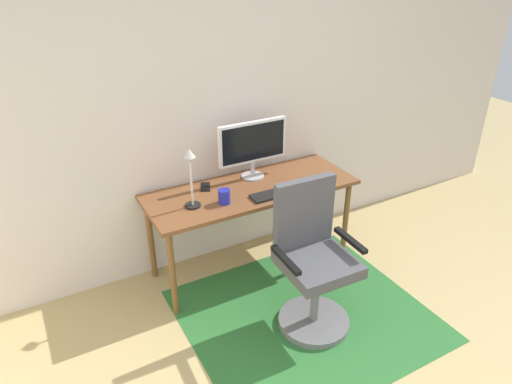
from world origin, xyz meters
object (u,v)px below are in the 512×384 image
object	(u,v)px
computer_mouse	(307,181)
office_chair	(313,267)
desk	(252,196)
cell_phone	(205,187)
coffee_cup	(224,197)
desk_lamp	(190,171)
monitor	(253,144)
keyboard	(278,193)

from	to	relation	value
computer_mouse	office_chair	world-z (taller)	office_chair
desk	cell_phone	distance (m)	0.36
cell_phone	coffee_cup	bearing A→B (deg)	-63.34
computer_mouse	coffee_cup	xyz separation A→B (m)	(-0.69, 0.02, 0.03)
desk	cell_phone	world-z (taller)	cell_phone
cell_phone	desk_lamp	world-z (taller)	desk_lamp
desk	desk_lamp	size ratio (longest dim) A/B	3.73
desk_lamp	desk	bearing A→B (deg)	6.62
cell_phone	office_chair	bearing A→B (deg)	-46.60
desk	office_chair	distance (m)	0.78
coffee_cup	monitor	bearing A→B (deg)	36.42
desk	desk_lamp	bearing A→B (deg)	-173.38
coffee_cup	office_chair	world-z (taller)	office_chair
computer_mouse	desk_lamp	size ratio (longest dim) A/B	0.24
monitor	office_chair	distance (m)	1.06
coffee_cup	computer_mouse	bearing A→B (deg)	-1.59
coffee_cup	desk_lamp	xyz separation A→B (m)	(-0.21, 0.06, 0.22)
desk	keyboard	world-z (taller)	keyboard
monitor	desk_lamp	world-z (taller)	monitor
keyboard	coffee_cup	distance (m)	0.41
desk_lamp	cell_phone	bearing A→B (deg)	49.65
computer_mouse	office_chair	distance (m)	0.77
desk	monitor	distance (m)	0.39
coffee_cup	office_chair	bearing A→B (deg)	-62.56
monitor	cell_phone	bearing A→B (deg)	178.74
computer_mouse	cell_phone	world-z (taller)	computer_mouse
keyboard	computer_mouse	bearing A→B (deg)	9.59
desk	coffee_cup	bearing A→B (deg)	-156.89
coffee_cup	desk_lamp	size ratio (longest dim) A/B	0.24
desk_lamp	office_chair	size ratio (longest dim) A/B	0.42
keyboard	cell_phone	world-z (taller)	keyboard
computer_mouse	office_chair	bearing A→B (deg)	-120.28
cell_phone	office_chair	size ratio (longest dim) A/B	0.14
monitor	computer_mouse	distance (m)	0.50
monitor	desk	bearing A→B (deg)	-121.38
keyboard	computer_mouse	distance (m)	0.29
computer_mouse	monitor	bearing A→B (deg)	135.66
desk_lamp	office_chair	world-z (taller)	desk_lamp
coffee_cup	desk_lamp	bearing A→B (deg)	163.39
monitor	office_chair	size ratio (longest dim) A/B	0.55
desk	computer_mouse	world-z (taller)	computer_mouse
keyboard	monitor	bearing A→B (deg)	94.05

